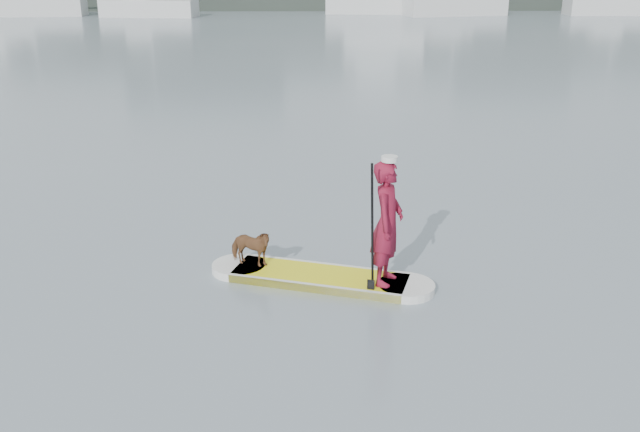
{
  "coord_description": "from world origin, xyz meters",
  "views": [
    {
      "loc": [
        -1.19,
        -11.94,
        4.41
      ],
      "look_at": [
        -0.97,
        -2.63,
        1.0
      ],
      "focal_mm": 40.0,
      "sensor_mm": 36.0,
      "label": 1
    }
  ],
  "objects_px": {
    "paddler": "(387,223)",
    "sailboat_e": "(454,5)",
    "paddleboard": "(320,277)",
    "sailboat_f": "(617,4)",
    "dog": "(250,247)",
    "sailboat_b": "(29,4)",
    "sailboat_c": "(148,7)"
  },
  "relations": [
    {
      "from": "paddler",
      "to": "sailboat_e",
      "type": "xyz_separation_m",
      "value": [
        10.68,
        48.29,
        -0.18
      ]
    },
    {
      "from": "paddleboard",
      "to": "sailboat_f",
      "type": "relative_size",
      "value": 0.27
    },
    {
      "from": "sailboat_e",
      "to": "dog",
      "type": "bearing_deg",
      "value": -116.79
    },
    {
      "from": "paddleboard",
      "to": "sailboat_b",
      "type": "height_order",
      "value": "sailboat_b"
    },
    {
      "from": "paddler",
      "to": "dog",
      "type": "height_order",
      "value": "paddler"
    },
    {
      "from": "dog",
      "to": "sailboat_f",
      "type": "height_order",
      "value": "sailboat_f"
    },
    {
      "from": "sailboat_b",
      "to": "sailboat_f",
      "type": "bearing_deg",
      "value": -3.84
    },
    {
      "from": "sailboat_e",
      "to": "paddleboard",
      "type": "bearing_deg",
      "value": -115.57
    },
    {
      "from": "paddler",
      "to": "sailboat_f",
      "type": "relative_size",
      "value": 0.15
    },
    {
      "from": "dog",
      "to": "paddler",
      "type": "bearing_deg",
      "value": -86.12
    },
    {
      "from": "sailboat_e",
      "to": "sailboat_b",
      "type": "bearing_deg",
      "value": 167.52
    },
    {
      "from": "sailboat_b",
      "to": "sailboat_f",
      "type": "xyz_separation_m",
      "value": [
        45.76,
        -0.13,
        -0.04
      ]
    },
    {
      "from": "paddleboard",
      "to": "dog",
      "type": "distance_m",
      "value": 1.11
    },
    {
      "from": "paddleboard",
      "to": "dog",
      "type": "bearing_deg",
      "value": 180.0
    },
    {
      "from": "dog",
      "to": "sailboat_c",
      "type": "distance_m",
      "value": 48.08
    },
    {
      "from": "paddler",
      "to": "sailboat_f",
      "type": "distance_m",
      "value": 53.86
    },
    {
      "from": "sailboat_e",
      "to": "sailboat_f",
      "type": "distance_m",
      "value": 12.86
    },
    {
      "from": "sailboat_c",
      "to": "sailboat_f",
      "type": "bearing_deg",
      "value": 9.01
    },
    {
      "from": "paddleboard",
      "to": "paddler",
      "type": "bearing_deg",
      "value": 0.0
    },
    {
      "from": "dog",
      "to": "sailboat_f",
      "type": "distance_m",
      "value": 54.2
    },
    {
      "from": "paddler",
      "to": "dog",
      "type": "xyz_separation_m",
      "value": [
        -1.92,
        0.6,
        -0.59
      ]
    },
    {
      "from": "dog",
      "to": "sailboat_f",
      "type": "bearing_deg",
      "value": -6.88
    },
    {
      "from": "paddler",
      "to": "sailboat_e",
      "type": "distance_m",
      "value": 49.46
    },
    {
      "from": "sailboat_b",
      "to": "sailboat_e",
      "type": "height_order",
      "value": "sailboat_b"
    },
    {
      "from": "sailboat_f",
      "to": "sailboat_c",
      "type": "bearing_deg",
      "value": -177.51
    },
    {
      "from": "sailboat_c",
      "to": "sailboat_b",
      "type": "bearing_deg",
      "value": -179.58
    },
    {
      "from": "dog",
      "to": "sailboat_e",
      "type": "distance_m",
      "value": 49.33
    },
    {
      "from": "sailboat_b",
      "to": "sailboat_c",
      "type": "relative_size",
      "value": 1.19
    },
    {
      "from": "paddleboard",
      "to": "sailboat_b",
      "type": "bearing_deg",
      "value": 131.07
    },
    {
      "from": "dog",
      "to": "sailboat_c",
      "type": "bearing_deg",
      "value": 34.25
    },
    {
      "from": "paddleboard",
      "to": "dog",
      "type": "xyz_separation_m",
      "value": [
        -1.01,
        0.31,
        0.34
      ]
    },
    {
      "from": "dog",
      "to": "paddleboard",
      "type": "bearing_deg",
      "value": -86.12
    }
  ]
}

